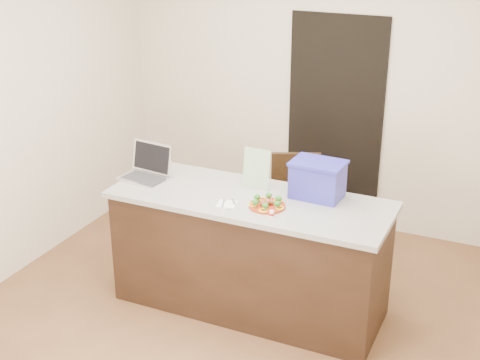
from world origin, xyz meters
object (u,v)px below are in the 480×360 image
at_px(island, 250,253).
at_px(napkin, 227,204).
at_px(yogurt_bottle, 272,213).
at_px(plate, 267,206).
at_px(chair, 291,201).
at_px(laptop, 148,168).
at_px(blue_box, 318,179).

distance_m(island, napkin, 0.50).
bearing_deg(yogurt_bottle, plate, 123.60).
height_order(island, plate, plate).
distance_m(plate, chair, 1.05).
bearing_deg(laptop, island, 5.12).
xyz_separation_m(plate, napkin, (-0.27, -0.08, -0.01)).
relative_size(island, napkin, 15.59).
bearing_deg(chair, yogurt_bottle, -99.57).
bearing_deg(island, chair, 89.70).
relative_size(island, yogurt_bottle, 29.09).
bearing_deg(chair, blue_box, -79.28).
distance_m(island, yogurt_bottle, 0.61).
bearing_deg(plate, napkin, -164.13).
height_order(yogurt_bottle, chair, yogurt_bottle).
bearing_deg(yogurt_bottle, blue_box, 69.59).
xyz_separation_m(plate, laptop, (-1.06, 0.13, 0.06)).
bearing_deg(plate, laptop, 172.74).
bearing_deg(island, yogurt_bottle, -42.17).
relative_size(plate, chair, 0.28).
bearing_deg(napkin, plate, 15.87).
bearing_deg(blue_box, chair, 126.58).
xyz_separation_m(napkin, blue_box, (0.54, 0.39, 0.13)).
bearing_deg(napkin, blue_box, 36.11).
bearing_deg(blue_box, laptop, -169.54).
relative_size(island, chair, 2.19).
height_order(plate, chair, chair).
bearing_deg(laptop, napkin, -8.11).
bearing_deg(island, plate, -30.53).
height_order(laptop, chair, laptop).
bearing_deg(yogurt_bottle, laptop, 166.56).
distance_m(napkin, blue_box, 0.68).
bearing_deg(napkin, laptop, 164.78).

